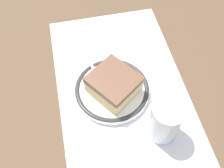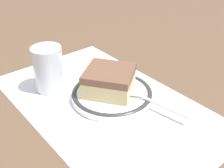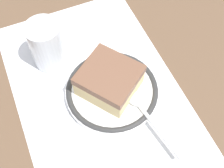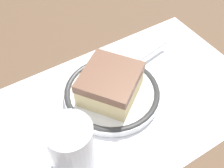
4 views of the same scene
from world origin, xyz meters
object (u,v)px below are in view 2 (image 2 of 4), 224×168
Objects in this scene: cup at (49,71)px; napkin at (167,126)px; cake_slice at (109,81)px; plate at (112,94)px; spoon at (144,98)px.

napkin is at bearing -158.38° from cup.
cake_slice is at bearing 8.42° from napkin.
plate is 0.07m from spoon.
spoon is 0.22m from cup.
cake_slice is (0.01, 0.00, 0.03)m from plate.
spoon is at bearing -147.34° from cup.
napkin is at bearing -172.38° from plate.
cup is 0.75× the size of napkin.
cup is (0.12, 0.08, 0.03)m from plate.
cake_slice reaches higher than napkin.
cup is at bearing 32.66° from spoon.
spoon is (-0.07, -0.04, -0.02)m from cake_slice.
cup reaches higher than cake_slice.
plate is 0.14m from napkin.
cake_slice is 0.87× the size of spoon.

